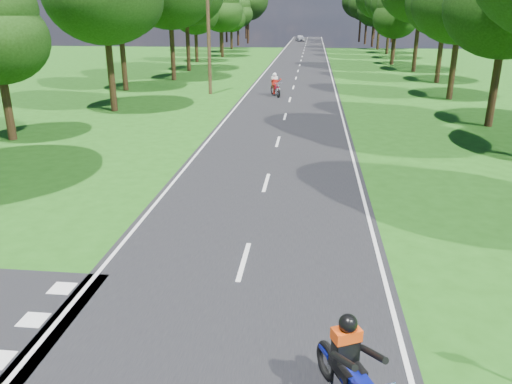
# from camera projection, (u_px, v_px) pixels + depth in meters

# --- Properties ---
(ground) EXTENTS (160.00, 160.00, 0.00)m
(ground) POSITION_uv_depth(u_px,v_px,m) (231.00, 307.00, 10.28)
(ground) COLOR #1D4E12
(ground) RESTS_ON ground
(main_road) EXTENTS (7.00, 140.00, 0.02)m
(main_road) POSITION_uv_depth(u_px,v_px,m) (300.00, 65.00, 57.01)
(main_road) COLOR black
(main_road) RESTS_ON ground
(road_markings) EXTENTS (7.40, 140.00, 0.01)m
(road_markings) POSITION_uv_depth(u_px,v_px,m) (298.00, 67.00, 55.27)
(road_markings) COLOR silver
(road_markings) RESTS_ON main_road
(telegraph_pole) EXTENTS (1.20, 0.26, 8.00)m
(telegraph_pole) POSITION_uv_depth(u_px,v_px,m) (209.00, 37.00, 35.69)
(telegraph_pole) COLOR #382616
(telegraph_pole) RESTS_ON ground
(rider_near_blue) EXTENTS (1.36, 1.97, 1.56)m
(rider_near_blue) POSITION_uv_depth(u_px,v_px,m) (352.00, 368.00, 7.34)
(rider_near_blue) COLOR #0C1589
(rider_near_blue) RESTS_ON main_road
(rider_far_red) EXTENTS (1.27, 2.07, 1.63)m
(rider_far_red) POSITION_uv_depth(u_px,v_px,m) (275.00, 85.00, 35.78)
(rider_far_red) COLOR #B00D25
(rider_far_red) RESTS_ON main_road
(distant_car) EXTENTS (2.28, 3.91, 1.25)m
(distant_car) POSITION_uv_depth(u_px,v_px,m) (300.00, 38.00, 103.91)
(distant_car) COLOR silver
(distant_car) RESTS_ON main_road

